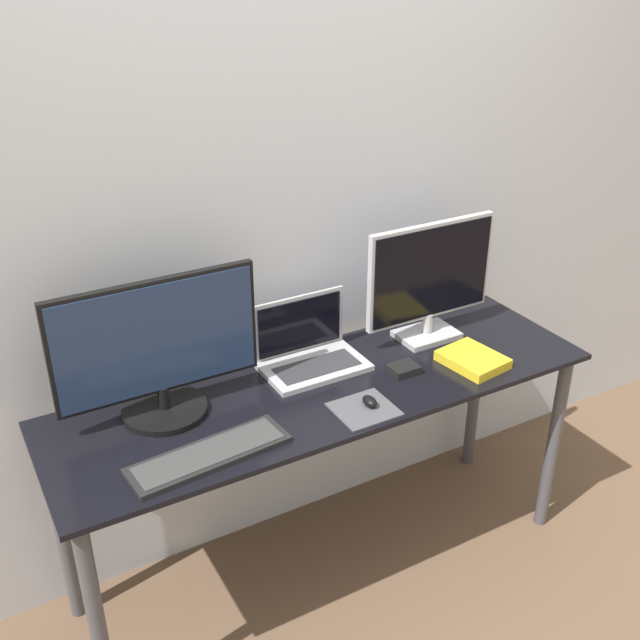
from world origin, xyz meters
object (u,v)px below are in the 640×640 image
monitor_left (158,351)px  laptop (308,349)px  keyboard (209,455)px  mouse (370,401)px  power_brick (403,369)px  monitor_right (430,279)px  book (473,360)px

monitor_left → laptop: size_ratio=1.80×
monitor_left → keyboard: size_ratio=1.31×
mouse → power_brick: 0.24m
monitor_right → monitor_left: bearing=-180.0°
monitor_left → keyboard: monitor_left is taller
monitor_left → laptop: monitor_left is taller
power_brick → book: bearing=-16.0°
laptop → book: 0.56m
monitor_left → book: bearing=-13.1°
mouse → book: bearing=6.1°
monitor_left → mouse: size_ratio=10.19×
monitor_right → book: size_ratio=2.24×
monitor_left → laptop: 0.54m
mouse → power_brick: size_ratio=0.65×
laptop → keyboard: 0.58m
monitor_right → keyboard: bearing=-163.9°
book → laptop: bearing=150.2°
laptop → power_brick: size_ratio=3.66×
monitor_right → laptop: (-0.46, 0.04, -0.17)m
monitor_right → book: (0.02, -0.23, -0.21)m
mouse → book: mouse is taller
keyboard → book: book is taller
monitor_right → book: bearing=-85.3°
monitor_left → keyboard: (0.03, -0.27, -0.21)m
monitor_left → monitor_right: size_ratio=1.22×
power_brick → mouse: bearing=-151.0°
laptop → monitor_right: bearing=-5.2°
monitor_left → laptop: (0.52, 0.04, -0.16)m
laptop → mouse: bearing=-83.3°
book → power_brick: book is taller
monitor_right → mouse: 0.55m
monitor_right → laptop: size_ratio=1.47×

